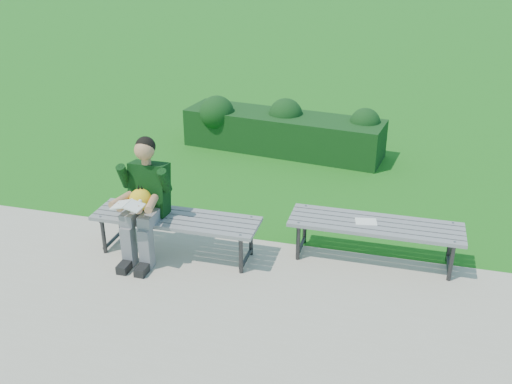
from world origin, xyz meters
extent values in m
plane|color=#277F1F|center=(0.00, 0.00, 0.00)|extent=(80.00, 80.00, 0.00)
cube|color=beige|center=(0.00, -1.75, 0.01)|extent=(30.00, 3.50, 0.02)
cube|color=#144418|center=(-0.39, 2.99, 0.30)|extent=(3.27, 1.22, 0.60)
sphere|color=#144418|center=(-1.47, 2.91, 0.57)|extent=(0.63, 0.63, 0.56)
sphere|color=#144418|center=(-0.37, 3.07, 0.57)|extent=(0.62, 0.62, 0.55)
sphere|color=#144418|center=(0.90, 2.98, 0.57)|extent=(0.53, 0.53, 0.47)
cube|color=slate|center=(-0.77, -0.73, 0.45)|extent=(1.80, 0.08, 0.04)
cube|color=slate|center=(-0.77, -0.63, 0.45)|extent=(1.80, 0.08, 0.04)
cube|color=slate|center=(-0.77, -0.53, 0.45)|extent=(1.80, 0.08, 0.04)
cube|color=slate|center=(-0.77, -0.42, 0.45)|extent=(1.80, 0.08, 0.04)
cube|color=slate|center=(-0.77, -0.32, 0.45)|extent=(1.80, 0.08, 0.04)
cylinder|color=#2D2D30|center=(-1.55, -0.72, 0.23)|extent=(0.04, 0.04, 0.41)
cylinder|color=#2D2D30|center=(-1.55, -0.34, 0.23)|extent=(0.04, 0.04, 0.41)
cylinder|color=#2D2D30|center=(-1.55, -0.53, 0.41)|extent=(0.04, 0.42, 0.04)
cylinder|color=#2D2D30|center=(-1.55, -0.53, 0.08)|extent=(0.04, 0.42, 0.04)
cylinder|color=gray|center=(-1.55, -0.73, 0.47)|extent=(0.02, 0.02, 0.01)
cylinder|color=gray|center=(-1.55, -0.32, 0.47)|extent=(0.02, 0.02, 0.01)
cylinder|color=#2D2D30|center=(0.01, -0.72, 0.23)|extent=(0.04, 0.04, 0.41)
cylinder|color=#2D2D30|center=(0.01, -0.34, 0.23)|extent=(0.04, 0.04, 0.41)
cylinder|color=#2D2D30|center=(0.01, -0.53, 0.41)|extent=(0.04, 0.42, 0.04)
cylinder|color=#2D2D30|center=(0.01, -0.53, 0.08)|extent=(0.04, 0.42, 0.04)
cylinder|color=gray|center=(0.01, -0.73, 0.47)|extent=(0.02, 0.02, 0.01)
cylinder|color=gray|center=(0.01, -0.32, 0.47)|extent=(0.02, 0.02, 0.01)
cube|color=slate|center=(1.30, -0.32, 0.45)|extent=(1.80, 0.08, 0.04)
cube|color=slate|center=(1.30, -0.21, 0.45)|extent=(1.80, 0.08, 0.04)
cube|color=slate|center=(1.30, -0.11, 0.45)|extent=(1.80, 0.09, 0.04)
cube|color=slate|center=(1.30, -0.01, 0.45)|extent=(1.80, 0.09, 0.04)
cube|color=slate|center=(1.30, 0.10, 0.45)|extent=(1.80, 0.09, 0.04)
cylinder|color=#2D2D30|center=(0.52, -0.30, 0.23)|extent=(0.04, 0.04, 0.41)
cylinder|color=#2D2D30|center=(0.52, 0.08, 0.23)|extent=(0.04, 0.04, 0.41)
cylinder|color=#2D2D30|center=(0.52, -0.11, 0.41)|extent=(0.04, 0.42, 0.04)
cylinder|color=#2D2D30|center=(0.52, -0.11, 0.08)|extent=(0.04, 0.42, 0.04)
cylinder|color=gray|center=(0.52, -0.32, 0.47)|extent=(0.02, 0.02, 0.01)
cylinder|color=gray|center=(0.52, 0.10, 0.47)|extent=(0.02, 0.02, 0.01)
cylinder|color=#2D2D30|center=(2.08, -0.30, 0.23)|extent=(0.04, 0.04, 0.41)
cylinder|color=#2D2D30|center=(2.08, 0.08, 0.23)|extent=(0.04, 0.04, 0.41)
cylinder|color=#2D2D30|center=(2.08, -0.11, 0.41)|extent=(0.04, 0.42, 0.04)
cylinder|color=#2D2D30|center=(2.08, -0.11, 0.08)|extent=(0.04, 0.42, 0.04)
cylinder|color=gray|center=(2.08, -0.32, 0.47)|extent=(0.02, 0.02, 0.01)
cylinder|color=gray|center=(2.08, 0.10, 0.47)|extent=(0.02, 0.02, 0.01)
cube|color=gray|center=(-1.17, -0.69, 0.54)|extent=(0.14, 0.42, 0.13)
cube|color=gray|center=(-0.97, -0.69, 0.54)|extent=(0.14, 0.42, 0.13)
cube|color=gray|center=(-1.17, -0.87, 0.24)|extent=(0.12, 0.13, 0.45)
cube|color=gray|center=(-0.97, -0.87, 0.24)|extent=(0.12, 0.13, 0.45)
cube|color=black|center=(-1.17, -0.97, 0.07)|extent=(0.11, 0.26, 0.09)
cube|color=black|center=(-0.97, -0.97, 0.07)|extent=(0.11, 0.26, 0.09)
cube|color=black|center=(-1.07, -0.49, 0.75)|extent=(0.40, 0.30, 0.59)
cylinder|color=tan|center=(-1.07, -0.51, 1.07)|extent=(0.10, 0.10, 0.08)
sphere|color=tan|center=(-1.07, -0.53, 1.20)|extent=(0.21, 0.21, 0.21)
sphere|color=black|center=(-1.07, -0.50, 1.23)|extent=(0.21, 0.21, 0.21)
cylinder|color=black|center=(-1.30, -0.59, 0.91)|extent=(0.10, 0.21, 0.30)
cylinder|color=black|center=(-0.84, -0.59, 0.91)|extent=(0.10, 0.21, 0.30)
cylinder|color=tan|center=(-1.24, -0.81, 0.74)|extent=(0.14, 0.31, 0.08)
cylinder|color=tan|center=(-0.90, -0.81, 0.74)|extent=(0.14, 0.31, 0.08)
sphere|color=tan|center=(-1.17, -0.97, 0.74)|extent=(0.09, 0.09, 0.09)
sphere|color=tan|center=(-0.97, -0.97, 0.74)|extent=(0.09, 0.09, 0.09)
sphere|color=#ECF615|center=(-1.07, -0.71, 0.72)|extent=(0.23, 0.23, 0.23)
cone|color=orange|center=(-1.07, -0.82, 0.71)|extent=(0.07, 0.07, 0.07)
cone|color=black|center=(-1.08, -0.70, 0.85)|extent=(0.03, 0.04, 0.07)
cone|color=black|center=(-1.05, -0.69, 0.85)|extent=(0.03, 0.04, 0.06)
sphere|color=white|center=(-1.11, -0.81, 0.75)|extent=(0.04, 0.04, 0.04)
sphere|color=white|center=(-1.02, -0.81, 0.75)|extent=(0.04, 0.04, 0.04)
cube|color=white|center=(-1.14, -0.99, 0.79)|extent=(0.15, 0.20, 0.05)
cube|color=white|center=(-0.99, -0.99, 0.79)|extent=(0.15, 0.20, 0.05)
cube|color=white|center=(1.20, -0.11, 0.47)|extent=(0.24, 0.19, 0.01)
camera|label=1|loc=(1.47, -5.53, 3.24)|focal=40.00mm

